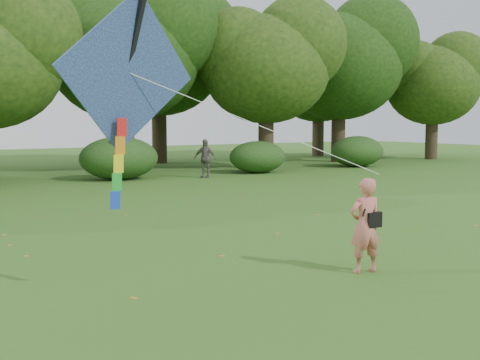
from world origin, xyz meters
TOP-DOWN VIEW (x-y plane):
  - ground at (0.00, 0.00)m, footprint 100.00×100.00m
  - man_kite_flyer at (0.38, 0.23)m, footprint 0.65×0.50m
  - bystander_right at (6.56, 16.58)m, footprint 1.00×1.04m
  - crossbody_bag at (0.50, 0.20)m, footprint 0.43×0.20m
  - flying_kite at (-3.45, 1.09)m, footprint 5.23×1.28m
  - tree_line at (1.67, 22.88)m, footprint 54.70×15.30m
  - shrub_band at (-0.72, 17.60)m, footprint 39.15×3.22m
  - fallen_leaves at (-1.15, 4.64)m, footprint 11.06×7.48m

SIDE VIEW (x-z plane):
  - ground at x=0.00m, z-range 0.00..0.00m
  - fallen_leaves at x=-1.15m, z-range 0.00..0.01m
  - man_kite_flyer at x=0.38m, z-range 0.00..1.61m
  - shrub_band at x=-0.72m, z-range -0.08..1.79m
  - bystander_right at x=6.56m, z-range 0.00..1.74m
  - crossbody_bag at x=0.50m, z-range 0.57..1.25m
  - flying_kite at x=-3.45m, z-range 1.65..4.73m
  - tree_line at x=1.67m, z-range 0.86..10.35m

